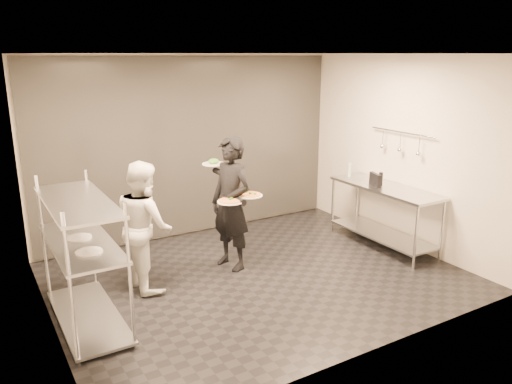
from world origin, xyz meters
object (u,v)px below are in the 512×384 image
pass_rack (83,255)px  prep_counter (384,206)px  salad_plate (214,163)px  bottle_dark (381,179)px  chef (145,225)px  bottle_clear (351,170)px  pos_monitor (375,180)px  bottle_green (350,170)px  pizza_plate_far (250,195)px  waiter (231,204)px  pizza_plate_near (230,201)px

pass_rack → prep_counter: size_ratio=0.89×
salad_plate → bottle_dark: bearing=-16.9°
chef → bottle_clear: size_ratio=8.89×
pos_monitor → bottle_green: bottle_green is taller
pizza_plate_far → bottle_dark: bottle_dark is taller
salad_plate → bottle_dark: size_ratio=1.53×
bottle_clear → pos_monitor: bearing=-103.1°
pass_rack → bottle_green: size_ratio=7.42×
bottle_dark → prep_counter: bearing=-66.7°
waiter → pizza_plate_near: bearing=-46.2°
pos_monitor → bottle_clear: size_ratio=1.49×
chef → salad_plate: chef is taller
bottle_clear → prep_counter: bearing=-93.1°
bottle_green → bottle_dark: 0.67m
pos_monitor → bottle_green: bearing=99.2°
waiter → bottle_green: size_ratio=8.26×
pizza_plate_near → pizza_plate_far: (0.31, 0.03, 0.03)m
chef → prep_counter: bearing=-100.7°
pizza_plate_near → pos_monitor: size_ratio=1.23×
waiter → pizza_plate_far: size_ratio=5.61×
salad_plate → bottle_green: size_ratio=1.44×
waiter → bottle_clear: (2.36, 0.33, 0.12)m
chef → bottle_dark: 3.49m
prep_counter → bottle_dark: (-0.03, 0.07, 0.40)m
prep_counter → waiter: bearing=168.6°
bottle_clear → bottle_dark: bottle_dark is taller
pass_rack → pizza_plate_far: (2.19, 0.26, 0.27)m
pizza_plate_far → pos_monitor: 2.03m
bottle_clear → bottle_green: bearing=-147.4°
prep_counter → bottle_clear: 0.89m
salad_plate → pos_monitor: 2.41m
pizza_plate_far → bottle_dark: (2.11, -0.19, -0.02)m
pass_rack → bottle_green: bearing=9.9°
salad_plate → pos_monitor: bearing=-17.0°
pizza_plate_far → bottle_green: (2.10, 0.48, -0.01)m
bottle_dark → chef: bearing=173.0°
bottle_dark → bottle_clear: bearing=84.1°
chef → bottle_clear: bearing=-87.7°
pizza_plate_far → bottle_dark: bearing=-5.1°
pizza_plate_near → pos_monitor: bearing=-3.3°
waiter → bottle_dark: (2.28, -0.40, 0.13)m
waiter → pos_monitor: (2.19, -0.37, 0.13)m
prep_counter → bottle_clear: (0.04, 0.80, 0.38)m
pass_rack → bottle_clear: size_ratio=8.96×
pass_rack → waiter: (2.02, 0.47, 0.12)m
prep_counter → bottle_dark: bottle_dark is taller
waiter → pos_monitor: waiter is taller
prep_counter → salad_plate: salad_plate is taller
pass_rack → salad_plate: bearing=22.4°
pass_rack → prep_counter: 4.33m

